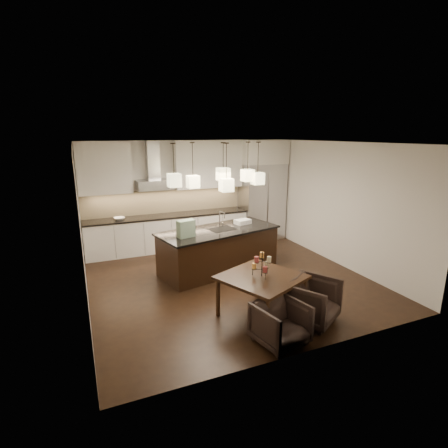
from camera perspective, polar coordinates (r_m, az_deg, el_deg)
name	(u,v)px	position (r m, az deg, el deg)	size (l,w,h in m)	color
floor	(228,279)	(7.45, 0.61, -9.02)	(5.50, 5.50, 0.02)	black
ceiling	(228,142)	(6.83, 0.67, 13.21)	(5.50, 5.50, 0.02)	white
wall_back	(187,193)	(9.55, -6.03, 5.04)	(5.50, 0.02, 2.80)	silver
wall_front	(313,258)	(4.71, 14.27, -5.47)	(5.50, 0.02, 2.80)	silver
wall_left	(80,229)	(6.45, -22.46, -0.69)	(0.02, 5.50, 2.80)	silver
wall_right	(337,204)	(8.47, 18.04, 3.17)	(0.02, 5.50, 2.80)	silver
refrigerator	(262,202)	(10.08, 6.18, 3.66)	(1.20, 0.72, 2.15)	#B7B7BA
fridge_panel	(263,152)	(9.91, 6.41, 11.64)	(1.26, 0.72, 0.65)	silver
lower_cabinets	(169,233)	(9.29, -8.96, -1.41)	(4.21, 0.62, 0.88)	silver
countertop	(168,216)	(9.17, -9.07, 1.35)	(4.21, 0.66, 0.04)	black
backsplash	(165,201)	(9.39, -9.60, 3.73)	(4.21, 0.02, 0.63)	#C1B087
upper_cab_left	(104,168)	(8.88, -19.02, 8.66)	(1.25, 0.35, 1.25)	silver
upper_cab_right	(208,164)	(9.45, -2.56, 9.74)	(1.86, 0.35, 1.25)	silver
hood_canopy	(155,185)	(9.01, -11.22, 6.32)	(0.90, 0.52, 0.24)	#B7B7BA
hood_chimney	(153,160)	(9.05, -11.56, 10.17)	(0.30, 0.28, 0.96)	#B7B7BA
fruit_bowl	(119,219)	(8.91, -16.72, 0.85)	(0.26, 0.26, 0.06)	silver
island_body	(219,251)	(7.76, -0.89, -4.39)	(2.56, 1.03, 0.90)	black
island_top	(219,230)	(7.62, -0.90, -1.03)	(2.64, 1.11, 0.04)	black
faucet	(220,219)	(7.70, -0.71, 0.80)	(0.10, 0.25, 0.39)	silver
tote_bag	(186,229)	(7.06, -6.24, -0.76)	(0.35, 0.18, 0.35)	#1F5E2D
food_container	(243,222)	(8.07, 3.07, 0.38)	(0.35, 0.25, 0.10)	silver
dining_table	(261,296)	(5.97, 6.08, -11.56)	(1.18, 1.18, 0.71)	black
candelabra	(262,264)	(5.75, 6.23, -6.54)	(0.34, 0.34, 0.41)	black
candle_a	(267,264)	(5.86, 7.01, -6.55)	(0.07, 0.07, 0.09)	beige
candle_b	(254,266)	(5.78, 4.92, -6.81)	(0.07, 0.07, 0.09)	gold
candle_c	(265,269)	(5.65, 6.72, -7.37)	(0.07, 0.07, 0.09)	maroon
candle_d	(262,255)	(5.83, 6.22, -5.05)	(0.07, 0.07, 0.09)	gold
candle_e	(257,259)	(5.63, 5.34, -5.78)	(0.07, 0.07, 0.09)	maroon
candle_f	(269,259)	(5.65, 7.36, -5.74)	(0.07, 0.07, 0.09)	beige
armchair_left	(280,324)	(5.30, 9.21, -15.75)	(0.68, 0.70, 0.63)	black
armchair_right	(312,301)	(5.94, 14.10, -12.05)	(0.76, 0.79, 0.71)	black
pendant_a	(174,180)	(6.94, -8.12, 7.08)	(0.24, 0.24, 0.26)	beige
pendant_b	(193,182)	(7.48, -5.08, 6.89)	(0.24, 0.24, 0.26)	beige
pendant_c	(223,174)	(7.32, -0.13, 8.13)	(0.24, 0.24, 0.26)	beige
pendant_d	(248,175)	(7.82, 3.87, 7.94)	(0.24, 0.24, 0.26)	beige
pendant_e	(258,178)	(7.82, 5.51, 7.41)	(0.24, 0.24, 0.26)	beige
pendant_f	(226,185)	(7.04, 0.39, 6.39)	(0.24, 0.24, 0.26)	beige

